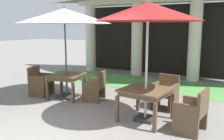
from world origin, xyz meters
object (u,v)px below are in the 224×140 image
(patio_chair_near_foreground_north, at_px, (165,93))
(patio_chair_mid_left_east, at_px, (95,87))
(patio_umbrella_near_foreground, at_px, (148,12))
(patio_umbrella_mid_left, at_px, (65,17))
(patio_chair_mid_left_west, at_px, (40,82))
(patio_table_near_foreground, at_px, (146,93))
(patio_chair_near_foreground_east, at_px, (192,112))
(terracotta_urn, at_px, (172,93))
(patio_table_mid_left, at_px, (67,78))

(patio_chair_near_foreground_north, bearing_deg, patio_chair_mid_left_east, 15.81)
(patio_umbrella_near_foreground, relative_size, patio_umbrella_mid_left, 0.99)
(patio_chair_near_foreground_north, bearing_deg, patio_chair_mid_left_west, 17.12)
(patio_table_near_foreground, xyz_separation_m, patio_chair_near_foreground_east, (1.05, -0.14, -0.23))
(patio_umbrella_near_foreground, bearing_deg, patio_chair_near_foreground_east, -7.50)
(patio_chair_mid_left_east, bearing_deg, patio_chair_mid_left_west, 90.00)
(patio_table_near_foreground, height_order, patio_chair_mid_left_west, patio_chair_mid_left_west)
(patio_chair_near_foreground_east, relative_size, patio_chair_mid_left_east, 1.06)
(patio_chair_mid_left_west, height_order, patio_chair_mid_left_east, patio_chair_mid_left_west)
(patio_umbrella_mid_left, xyz_separation_m, terracotta_urn, (2.81, 1.45, -2.25))
(patio_table_near_foreground, bearing_deg, patio_chair_near_foreground_north, 82.50)
(patio_chair_near_foreground_east, bearing_deg, terracotta_urn, 31.58)
(patio_chair_near_foreground_north, height_order, patio_chair_near_foreground_east, patio_chair_near_foreground_east)
(patio_table_near_foreground, relative_size, patio_table_mid_left, 1.04)
(patio_umbrella_near_foreground, height_order, patio_chair_near_foreground_north, patio_umbrella_near_foreground)
(patio_chair_near_foreground_north, distance_m, terracotta_urn, 1.02)
(patio_table_near_foreground, relative_size, patio_umbrella_near_foreground, 0.41)
(patio_table_near_foreground, bearing_deg, patio_table_mid_left, 168.01)
(patio_table_mid_left, bearing_deg, patio_chair_mid_left_west, -168.97)
(patio_umbrella_near_foreground, height_order, patio_umbrella_mid_left, patio_umbrella_mid_left)
(patio_chair_mid_left_west, bearing_deg, patio_chair_near_foreground_east, 72.37)
(patio_chair_near_foreground_north, bearing_deg, patio_umbrella_mid_left, 16.67)
(patio_chair_near_foreground_east, height_order, patio_umbrella_mid_left, patio_umbrella_mid_left)
(patio_table_near_foreground, distance_m, patio_umbrella_near_foreground, 1.76)
(patio_umbrella_mid_left, relative_size, patio_chair_mid_left_west, 3.04)
(patio_chair_mid_left_west, bearing_deg, patio_chair_mid_left_east, 90.00)
(patio_chair_near_foreground_north, relative_size, terracotta_urn, 2.40)
(terracotta_urn, bearing_deg, patio_chair_near_foreground_north, -86.54)
(patio_chair_near_foreground_east, relative_size, terracotta_urn, 2.49)
(patio_table_near_foreground, relative_size, patio_chair_mid_left_west, 1.25)
(patio_table_mid_left, height_order, patio_chair_mid_left_west, patio_chair_mid_left_west)
(patio_chair_near_foreground_east, height_order, terracotta_urn, patio_chair_near_foreground_east)
(patio_chair_near_foreground_east, xyz_separation_m, patio_umbrella_mid_left, (-3.78, 0.72, 1.98))
(patio_table_mid_left, bearing_deg, patio_table_near_foreground, -11.99)
(patio_umbrella_mid_left, bearing_deg, patio_table_near_foreground, -11.99)
(patio_table_mid_left, height_order, patio_umbrella_mid_left, patio_umbrella_mid_left)
(patio_chair_mid_left_east, height_order, terracotta_urn, patio_chair_mid_left_east)
(patio_chair_near_foreground_east, height_order, patio_chair_mid_left_west, patio_chair_near_foreground_east)
(patio_chair_near_foreground_north, xyz_separation_m, patio_chair_mid_left_east, (-1.97, -0.29, -0.01))
(patio_chair_near_foreground_east, bearing_deg, patio_table_mid_left, 86.74)
(patio_chair_near_foreground_north, distance_m, patio_chair_mid_left_west, 3.83)
(patio_chair_near_foreground_north, xyz_separation_m, patio_chair_mid_left_west, (-3.77, -0.64, 0.00))
(patio_chair_mid_left_west, relative_size, terracotta_urn, 2.47)
(patio_umbrella_near_foreground, height_order, patio_chair_mid_left_west, patio_umbrella_near_foreground)
(patio_umbrella_near_foreground, height_order, patio_table_mid_left, patio_umbrella_near_foreground)
(patio_umbrella_near_foreground, distance_m, terracotta_urn, 3.04)
(patio_chair_near_foreground_north, bearing_deg, patio_umbrella_near_foreground, 90.00)
(patio_table_near_foreground, distance_m, patio_umbrella_mid_left, 3.29)
(patio_table_near_foreground, bearing_deg, patio_chair_mid_left_west, 173.66)
(patio_chair_near_foreground_north, bearing_deg, patio_table_near_foreground, 90.00)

